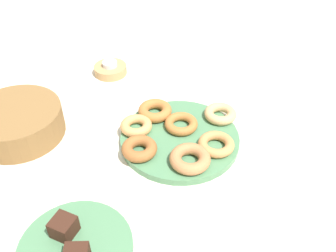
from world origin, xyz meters
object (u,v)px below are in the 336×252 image
Objects in this scene: donut_0 at (181,124)px; tealight at (110,64)px; donut_4 at (220,114)px; cake_plate at (76,249)px; donut_1 at (216,144)px; candle_holder at (110,70)px; donut_2 at (155,111)px; donut_5 at (136,126)px; donut_plate at (180,139)px; donut_3 at (139,148)px; brownie_far at (64,227)px; basket at (17,122)px; donut_6 at (190,159)px.

tealight reaches higher than donut_0.
tealight is at bearing 59.10° from donut_4.
donut_1 is at bearing -40.77° from cake_plate.
cake_plate is at bearing -172.82° from candle_holder.
donut_2 reaches higher than donut_5.
cake_plate is at bearing -172.82° from tealight.
donut_plate is 0.12m from donut_5.
candle_holder is (0.26, 0.25, -0.02)m from donut_0.
donut_2 reaches higher than donut_4.
donut_3 is 0.83× the size of candle_holder.
donut_4 is (0.09, -0.10, 0.02)m from donut_plate.
candle_holder is at bearing 4.89° from brownie_far.
tealight is (0.26, 0.25, 0.01)m from donut_0.
donut_1 is at bearing -133.97° from tealight.
cake_plate is at bearing 139.23° from donut_1.
donut_4 is 0.37× the size of basket.
donut_6 is 0.43× the size of cake_plate.
cake_plate is at bearing 140.35° from donut_6.
basket is at bearing 151.98° from candle_holder.
cake_plate is at bearing 153.13° from donut_plate.
cake_plate is 0.96× the size of basket.
donut_5 is at bearing -154.41° from candle_holder.
candle_holder is at bearing 38.88° from donut_2.
donut_0 reaches higher than candle_holder.
basket is (-0.05, 0.41, 0.01)m from donut_0.
donut_1 is 0.40m from cake_plate.
donut_5 is 0.31m from candle_holder.
cake_plate is (-0.33, 0.17, -0.00)m from donut_plate.
donut_2 is 0.08m from donut_5.
donut_0 is 0.11m from donut_5.
candle_holder is (0.21, 0.35, -0.02)m from donut_4.
donut_1 is 0.40m from brownie_far.
donut_6 is at bearing 135.00° from donut_1.
brownie_far reaches higher than donut_5.
donut_6 reaches higher than donut_2.
donut_0 is 0.14m from donut_3.
donut_6 is at bearing -125.69° from donut_5.
donut_2 is 0.94× the size of donut_6.
tealight is at bearing 38.88° from donut_2.
donut_3 is 0.09m from donut_5.
basket reaches higher than donut_5.
donut_3 is 0.89× the size of donut_6.
brownie_far is 0.94× the size of tealight.
donut_3 is at bearing -164.66° from donut_5.
donut_5 is (-0.07, 0.21, -0.00)m from donut_4.
candle_holder reaches higher than cake_plate.
tealight reaches higher than donut_plate.
basket reaches higher than donut_2.
donut_4 is at bearing -4.05° from donut_1.
brownie_far is (-0.27, 0.29, 0.00)m from donut_1.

